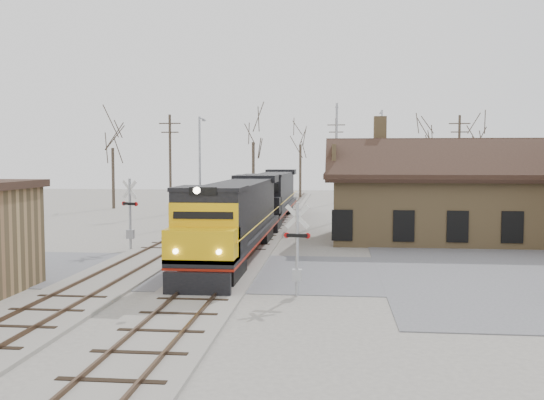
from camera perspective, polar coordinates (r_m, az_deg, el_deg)
The scene contains 20 objects.
ground at distance 27.96m, azimuth -4.62°, elevation -6.71°, with size 140.00×140.00×0.00m, color #A09B90.
road at distance 27.96m, azimuth -4.62°, elevation -6.68°, with size 60.00×9.00×0.03m, color #5A5A5F.
track_main at distance 42.62m, azimuth -0.94°, elevation -2.91°, with size 3.40×90.00×0.24m.
track_siding at distance 43.38m, azimuth -6.86°, elevation -2.81°, with size 3.40×90.00×0.24m.
depot at distance 39.72m, azimuth 15.96°, elevation -0.17°, with size 15.20×9.31×7.90m.
locomotive_lead at distance 30.90m, azimuth -3.52°, elevation -1.68°, with size 2.74×18.36×4.07m.
locomotive_trailing at distance 49.32m, azimuth 0.02°, elevation 0.45°, with size 2.74×18.36×3.85m.
crossbuck_near at distance 22.77m, azimuth 2.38°, elevation -4.86°, with size 1.01×0.26×3.52m.
crossbuck_far at distance 34.83m, azimuth -13.21°, elevation -1.54°, with size 1.08×0.54×4.03m.
streetlight_a at distance 48.17m, azimuth -6.78°, elevation 3.43°, with size 0.25×2.04×8.41m.
streetlight_b at distance 48.95m, azimuth 6.08°, elevation 4.12°, with size 0.25×2.04×9.54m.
streetlight_c at distance 60.71m, azimuth 10.25°, elevation 4.20°, with size 0.25×2.04×9.85m.
utility_pole_a at distance 56.00m, azimuth -9.56°, elevation 3.51°, with size 2.00×0.24×9.10m.
utility_pole_b at distance 69.08m, azimuth 6.04°, elevation 3.87°, with size 2.00×0.24×9.69m.
utility_pole_c at distance 60.39m, azimuth 17.17°, elevation 3.48°, with size 2.00×0.24×9.23m.
tree_a at distance 63.85m, azimuth -14.79°, elevation 5.68°, with size 4.13×4.13×10.13m.
tree_b at distance 64.56m, azimuth -1.78°, elevation 6.47°, with size 4.57×4.57×11.19m.
tree_c at distance 77.47m, azimuth 2.69°, elevation 6.08°, with size 4.59×4.59×11.25m.
tree_d at distance 69.24m, azimuth 14.14°, elevation 6.07°, with size 4.49×4.49×11.00m.
tree_e at distance 68.48m, azimuth 18.72°, elevation 5.94°, with size 4.45×4.45×10.91m.
Camera 1 is at (5.04, -27.01, 5.19)m, focal length 40.00 mm.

